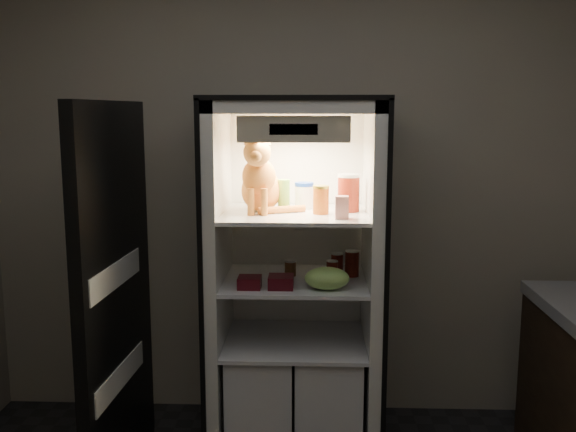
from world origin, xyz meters
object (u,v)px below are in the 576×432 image
Objects in this scene: soda_can_a at (337,264)px; berry_box_right at (281,282)px; cream_carton at (342,207)px; pepper_jar at (349,193)px; refrigerator at (295,303)px; mayo_tub at (304,195)px; soda_can_b at (352,263)px; soda_can_c at (332,271)px; tabby_cat at (260,182)px; condiment_jar at (290,268)px; grape_bag at (327,278)px; parmesan_shaker at (284,195)px; salsa_jar at (321,200)px; berry_box_left at (250,282)px.

soda_can_a is 0.96× the size of berry_box_right.
pepper_jar is at bearing 78.72° from cream_carton.
refrigerator is 0.57m from mayo_tub.
cream_carton reaches higher than soda_can_b.
refrigerator is at bearing 149.13° from soda_can_c.
tabby_cat is 4.93× the size of condiment_jar.
mayo_tub is 1.27× the size of soda_can_c.
soda_can_b is (0.07, 0.25, -0.34)m from cream_carton.
soda_can_a is at bearing 11.02° from tabby_cat.
berry_box_right is (-0.23, 0.01, -0.02)m from grape_bag.
parmesan_shaker is at bearing -140.89° from mayo_tub.
berry_box_right is at bearing -105.17° from refrigerator.
refrigerator reaches higher than soda_can_c.
salsa_jar is at bearing 34.55° from berry_box_right.
soda_can_a is (-0.05, 0.04, -0.39)m from pepper_jar.
pepper_jar is at bearing 5.48° from tabby_cat.
salsa_jar is 1.05× the size of soda_can_b.
soda_can_a is at bearing 6.29° from parmesan_shaker.
mayo_tub is 0.57m from berry_box_left.
pepper_jar is 0.58m from berry_box_right.
soda_can_a is at bearing 53.00° from salsa_jar.
tabby_cat reaches higher than berry_box_left.
soda_can_c is at bearing 77.99° from grape_bag.
soda_can_a is at bearing 92.05° from cream_carton.
cream_carton reaches higher than berry_box_left.
berry_box_right is at bearing -57.01° from tabby_cat.
refrigerator is 9.76× the size of pepper_jar.
soda_can_b is (0.36, 0.02, -0.36)m from parmesan_shaker.
pepper_jar is at bearing 24.36° from berry_box_left.
condiment_jar is 0.32m from grape_bag.
parmesan_shaker is (-0.06, -0.02, 0.58)m from refrigerator.
refrigerator is at bearing -176.12° from soda_can_a.
parmesan_shaker is at bearing 155.21° from salsa_jar.
parmesan_shaker is at bearing 179.16° from pepper_jar.
soda_can_a is at bearing 77.59° from grape_bag.
parmesan_shaker is 0.13m from mayo_tub.
berry_box_left is at bearing -128.20° from condiment_jar.
grape_bag is at bearing -28.95° from tabby_cat.
pepper_jar reaches higher than salsa_jar.
soda_can_b is at bearing 0.59° from condiment_jar.
salsa_jar is 1.16× the size of berry_box_right.
condiment_jar is (-0.07, -0.07, -0.38)m from mayo_tub.
pepper_jar is at bearing 32.77° from berry_box_right.
soda_can_c and grape_bag have the same top height.
berry_box_left is at bearing -149.51° from soda_can_a.
soda_can_a is (-0.01, 0.26, -0.35)m from cream_carton.
soda_can_c is 0.25m from condiment_jar.
grape_bag is at bearing -118.07° from soda_can_b.
pepper_jar is at bearing 64.17° from grape_bag.
grape_bag is at bearing -53.40° from condiment_jar.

